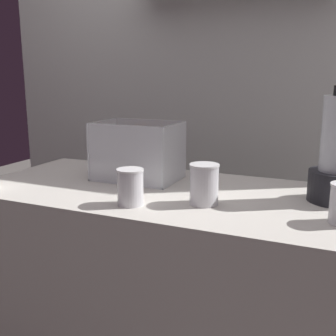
% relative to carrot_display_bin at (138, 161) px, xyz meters
% --- Properties ---
extents(counter, '(1.40, 0.64, 0.90)m').
position_rel_carrot_display_bin_xyz_m(counter, '(0.17, -0.11, -0.52)').
color(counter, beige).
rests_on(counter, ground_plane).
extents(back_wall_unit, '(2.60, 0.24, 2.50)m').
position_rel_carrot_display_bin_xyz_m(back_wall_unit, '(0.17, 0.66, 0.30)').
color(back_wall_unit, silver).
rests_on(back_wall_unit, ground_plane).
extents(carrot_display_bin, '(0.32, 0.22, 0.22)m').
position_rel_carrot_display_bin_xyz_m(carrot_display_bin, '(0.00, 0.00, 0.00)').
color(carrot_display_bin, white).
rests_on(carrot_display_bin, counter).
extents(juice_cup_pomegranate_left, '(0.08, 0.08, 0.11)m').
position_rel_carrot_display_bin_xyz_m(juice_cup_pomegranate_left, '(0.13, -0.31, -0.02)').
color(juice_cup_pomegranate_left, white).
rests_on(juice_cup_pomegranate_left, counter).
extents(juice_cup_orange_middle, '(0.09, 0.09, 0.13)m').
position_rel_carrot_display_bin_xyz_m(juice_cup_orange_middle, '(0.34, -0.21, -0.01)').
color(juice_cup_orange_middle, white).
rests_on(juice_cup_orange_middle, counter).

